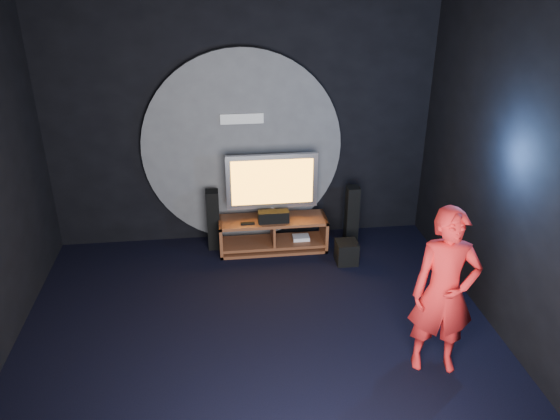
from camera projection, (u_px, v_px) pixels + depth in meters
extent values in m
plane|color=black|center=(261.00, 350.00, 5.50)|extent=(5.00, 5.00, 0.00)
cube|color=black|center=(241.00, 114.00, 6.99)|extent=(5.00, 0.04, 3.50)
cube|color=black|center=(303.00, 404.00, 2.51)|extent=(5.00, 0.04, 3.50)
cube|color=black|center=(528.00, 178.00, 5.02)|extent=(0.04, 5.00, 3.50)
cylinder|color=#515156|center=(243.00, 149.00, 7.13)|extent=(2.60, 0.08, 2.60)
cube|color=white|center=(242.00, 119.00, 6.91)|extent=(0.55, 0.03, 0.13)
cube|color=brown|center=(273.00, 220.00, 7.19)|extent=(1.42, 0.45, 0.04)
cube|color=brown|center=(273.00, 242.00, 7.33)|extent=(1.38, 0.42, 0.04)
cube|color=brown|center=(221.00, 237.00, 7.20)|extent=(0.04, 0.45, 0.45)
cube|color=brown|center=(324.00, 231.00, 7.35)|extent=(0.04, 0.45, 0.45)
cube|color=brown|center=(273.00, 231.00, 7.26)|extent=(0.03, 0.40, 0.29)
cube|color=brown|center=(273.00, 247.00, 7.37)|extent=(1.42, 0.45, 0.04)
cube|color=white|center=(301.00, 238.00, 7.35)|extent=(0.22, 0.16, 0.05)
cube|color=#ABABB2|center=(272.00, 215.00, 7.24)|extent=(0.36, 0.22, 0.04)
cylinder|color=#ABABB2|center=(272.00, 210.00, 7.21)|extent=(0.07, 0.07, 0.10)
cube|color=#ABABB2|center=(272.00, 181.00, 7.03)|extent=(1.18, 0.06, 0.73)
cube|color=orange|center=(272.00, 182.00, 7.00)|extent=(1.05, 0.01, 0.60)
cube|color=black|center=(273.00, 217.00, 7.07)|extent=(0.40, 0.15, 0.15)
cube|color=black|center=(248.00, 224.00, 7.03)|extent=(0.18, 0.05, 0.02)
cube|color=black|center=(213.00, 220.00, 7.24)|extent=(0.17, 0.18, 0.83)
cube|color=black|center=(352.00, 215.00, 7.36)|extent=(0.17, 0.18, 0.83)
cube|color=black|center=(347.00, 252.00, 6.99)|extent=(0.27, 0.27, 0.30)
imported|color=red|center=(444.00, 293.00, 4.95)|extent=(0.67, 0.50, 1.66)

